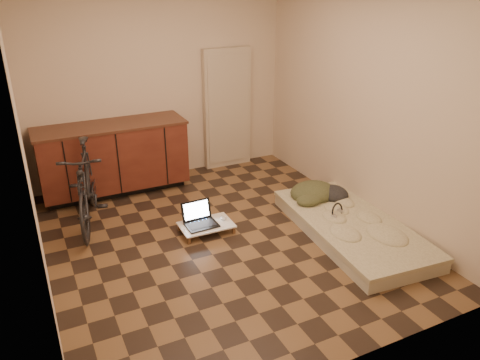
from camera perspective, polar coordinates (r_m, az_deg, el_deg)
name	(u,v)px	position (r m, az deg, el deg)	size (l,w,h in m)	color
room_shell	(220,122)	(4.54, -2.42, 7.12)	(3.50, 4.00, 2.60)	brown
cabinets	(114,158)	(6.16, -15.16, 2.62)	(1.84, 0.62, 0.91)	black
appliance_panel	(227,109)	(6.74, -1.59, 8.67)	(0.70, 0.10, 1.70)	beige
bicycle	(86,181)	(5.43, -18.29, -0.12)	(0.47, 1.58, 1.02)	black
futon	(351,227)	(5.24, 13.43, -5.64)	(1.10, 2.03, 0.17)	#BEB798
clothing_pile	(319,187)	(5.63, 9.60, -0.85)	(0.60, 0.50, 0.24)	#3B4025
headphones	(337,211)	(5.22, 11.77, -3.69)	(0.21, 0.20, 0.14)	black
lap_desk	(206,225)	(5.16, -4.14, -5.50)	(0.58, 0.38, 0.10)	brown
laptop	(200,220)	(5.14, -4.92, -4.84)	(0.35, 0.31, 0.23)	black
mouse	(223,218)	(5.23, -2.10, -4.65)	(0.06, 0.10, 0.04)	silver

